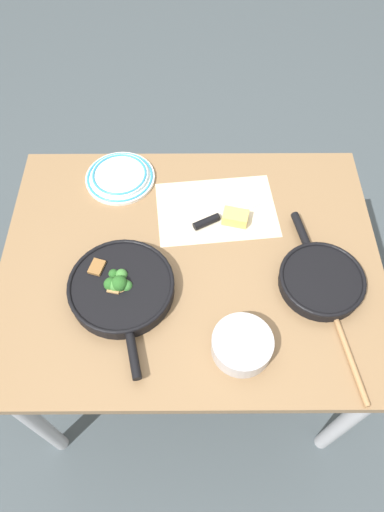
{
  "coord_description": "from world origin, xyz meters",
  "views": [
    {
      "loc": [
        0.0,
        0.7,
        1.84
      ],
      "look_at": [
        0.0,
        0.0,
        0.74
      ],
      "focal_mm": 32.0,
      "sensor_mm": 36.0,
      "label": 1
    }
  ],
  "objects": [
    {
      "name": "ground_plane",
      "position": [
        0.0,
        0.0,
        0.0
      ],
      "size": [
        14.0,
        14.0,
        0.0
      ],
      "primitive_type": "plane",
      "color": "#424C51"
    },
    {
      "name": "dining_table_red",
      "position": [
        0.0,
        0.0,
        0.64
      ],
      "size": [
        1.11,
        0.86,
        0.72
      ],
      "color": "olive",
      "rests_on": "ground_plane"
    },
    {
      "name": "skillet_broccoli",
      "position": [
        0.19,
        0.1,
        0.75
      ],
      "size": [
        0.29,
        0.41,
        0.07
      ],
      "rotation": [
        0.0,
        0.0,
        1.8
      ],
      "color": "black",
      "rests_on": "dining_table_red"
    },
    {
      "name": "skillet_eggs",
      "position": [
        -0.36,
        0.08,
        0.74
      ],
      "size": [
        0.24,
        0.35,
        0.04
      ],
      "rotation": [
        0.0,
        0.0,
        4.91
      ],
      "color": "black",
      "rests_on": "dining_table_red"
    },
    {
      "name": "wooden_spoon",
      "position": [
        -0.39,
        0.2,
        0.73
      ],
      "size": [
        0.08,
        0.36,
        0.02
      ],
      "rotation": [
        0.0,
        0.0,
        4.87
      ],
      "color": "#A87A4C",
      "rests_on": "dining_table_red"
    },
    {
      "name": "parchment_sheet",
      "position": [
        -0.08,
        -0.18,
        0.72
      ],
      "size": [
        0.39,
        0.28,
        0.0
      ],
      "color": "beige",
      "rests_on": "dining_table_red"
    },
    {
      "name": "grater_knife",
      "position": [
        -0.09,
        -0.15,
        0.73
      ],
      "size": [
        0.25,
        0.15,
        0.02
      ],
      "rotation": [
        0.0,
        0.0,
        3.63
      ],
      "color": "silver",
      "rests_on": "dining_table_red"
    },
    {
      "name": "cheese_block",
      "position": [
        -0.14,
        -0.14,
        0.74
      ],
      "size": [
        0.09,
        0.07,
        0.04
      ],
      "color": "#E0C15B",
      "rests_on": "dining_table_red"
    },
    {
      "name": "dinner_plate_stack",
      "position": [
        0.23,
        -0.31,
        0.73
      ],
      "size": [
        0.23,
        0.23,
        0.03
      ],
      "color": "white",
      "rests_on": "dining_table_red"
    },
    {
      "name": "prep_bowl_steel",
      "position": [
        -0.13,
        0.27,
        0.75
      ],
      "size": [
        0.16,
        0.16,
        0.06
      ],
      "color": "#B7B7BC",
      "rests_on": "dining_table_red"
    }
  ]
}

